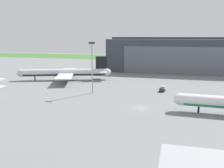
# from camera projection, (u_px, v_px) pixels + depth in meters

# --- Properties ---
(ground_plane) EXTENTS (440.00, 440.00, 0.00)m
(ground_plane) POSITION_uv_depth(u_px,v_px,m) (141.00, 108.00, 77.04)
(ground_plane) COLOR slate
(grass_field_strip) EXTENTS (440.00, 56.00, 0.08)m
(grass_field_strip) POSITION_uv_depth(u_px,v_px,m) (166.00, 58.00, 247.28)
(grass_field_strip) COLOR #417031
(grass_field_strip) RESTS_ON ground_plane
(maintenance_hangar) EXTENTS (96.55, 40.10, 21.25)m
(maintenance_hangar) POSITION_uv_depth(u_px,v_px,m) (187.00, 55.00, 158.59)
(maintenance_hangar) COLOR #383D47
(maintenance_hangar) RESTS_ON ground_plane
(airliner_far_right) EXTENTS (44.79, 36.85, 11.90)m
(airliner_far_right) POSITION_uv_depth(u_px,v_px,m) (65.00, 73.00, 125.31)
(airliner_far_right) COLOR silver
(airliner_far_right) RESTS_ON ground_plane
(ops_van) EXTENTS (2.56, 3.88, 1.98)m
(ops_van) POSITION_uv_depth(u_px,v_px,m) (162.00, 89.00, 99.89)
(ops_van) COLOR silver
(ops_van) RESTS_ON ground_plane
(apron_light_mast) EXTENTS (2.40, 0.50, 19.86)m
(apron_light_mast) POSITION_uv_depth(u_px,v_px,m) (92.00, 64.00, 94.84)
(apron_light_mast) COLOR #99999E
(apron_light_mast) RESTS_ON ground_plane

